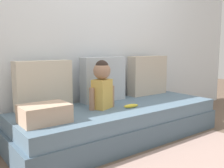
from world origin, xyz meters
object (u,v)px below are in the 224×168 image
at_px(throw_pillow_left, 44,86).
at_px(folded_blanket, 45,114).
at_px(throw_pillow_right, 148,75).
at_px(throw_pillow_center, 103,79).
at_px(banana, 131,106).
at_px(couch, 120,122).
at_px(toddler, 102,83).

xyz_separation_m(throw_pillow_left, folded_blanket, (-0.17, -0.43, -0.17)).
relative_size(throw_pillow_left, throw_pillow_right, 0.98).
relative_size(throw_pillow_center, banana, 3.24).
xyz_separation_m(throw_pillow_right, banana, (-0.70, -0.46, -0.24)).
distance_m(throw_pillow_center, banana, 0.52).
relative_size(throw_pillow_right, banana, 3.42).
height_order(throw_pillow_left, folded_blanket, throw_pillow_left).
distance_m(couch, throw_pillow_left, 0.91).
distance_m(throw_pillow_left, toddler, 0.59).
distance_m(toddler, folded_blanket, 0.72).
relative_size(throw_pillow_center, throw_pillow_right, 0.95).
relative_size(throw_pillow_left, banana, 3.35).
height_order(throw_pillow_left, banana, throw_pillow_left).
height_order(couch, folded_blanket, folded_blanket).
height_order(throw_pillow_center, toddler, throw_pillow_center).
bearing_deg(banana, couch, 104.70).
height_order(throw_pillow_left, throw_pillow_center, throw_pillow_center).
bearing_deg(couch, throw_pillow_right, 23.86).
relative_size(toddler, folded_blanket, 1.26).
bearing_deg(toddler, throw_pillow_left, 149.48).
bearing_deg(folded_blanket, throw_pillow_center, 25.50).
height_order(couch, toddler, toddler).
bearing_deg(folded_blanket, toddler, 10.82).
xyz_separation_m(throw_pillow_right, toddler, (-0.96, -0.30, 0.01)).
distance_m(throw_pillow_left, throw_pillow_center, 0.73).
bearing_deg(throw_pillow_left, toddler, -30.52).
distance_m(throw_pillow_center, toddler, 0.37).
xyz_separation_m(couch, throw_pillow_center, (0.00, 0.32, 0.45)).
bearing_deg(throw_pillow_right, banana, -146.39).
bearing_deg(toddler, throw_pillow_right, 17.45).
height_order(couch, throw_pillow_right, throw_pillow_right).
height_order(couch, throw_pillow_center, throw_pillow_center).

